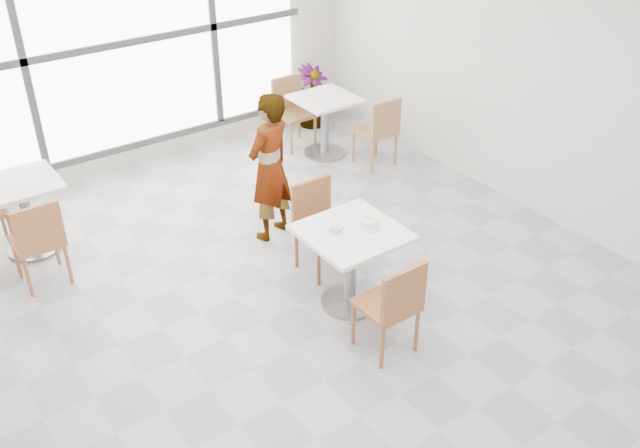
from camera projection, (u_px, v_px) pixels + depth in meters
floor at (300, 306)px, 6.20m from camera, size 7.00×7.00×0.00m
wall_back at (122, 41)px, 7.84m from camera, size 6.00×0.00×6.00m
wall_right at (550, 75)px, 6.90m from camera, size 0.00×7.00×7.00m
window at (124, 43)px, 7.79m from camera, size 4.60×0.07×2.52m
main_table at (351, 254)px, 5.97m from camera, size 0.80×0.80×0.75m
chair_near at (394, 303)px, 5.43m from camera, size 0.42×0.42×0.87m
chair_far at (318, 220)px, 6.48m from camera, size 0.42×0.42×0.87m
oatmeal_bowl at (369, 222)px, 5.88m from camera, size 0.21×0.21×0.09m
coffee_cup at (335, 229)px, 5.82m from camera, size 0.16×0.13×0.07m
person at (270, 168)px, 6.82m from camera, size 0.64×0.52×1.52m
bg_table_left at (25, 206)px, 6.72m from camera, size 0.70×0.70×0.75m
bg_table_right at (325, 118)px, 8.56m from camera, size 0.70×0.70×0.75m
bg_chair_left_near at (38, 238)px, 6.22m from camera, size 0.42×0.42×0.87m
bg_chair_right_near at (380, 128)px, 8.26m from camera, size 0.42×0.42×0.87m
bg_chair_right_far at (291, 107)px, 8.81m from camera, size 0.42×0.42×0.87m
plant_right at (311, 96)px, 9.38m from camera, size 0.53×0.53×0.82m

